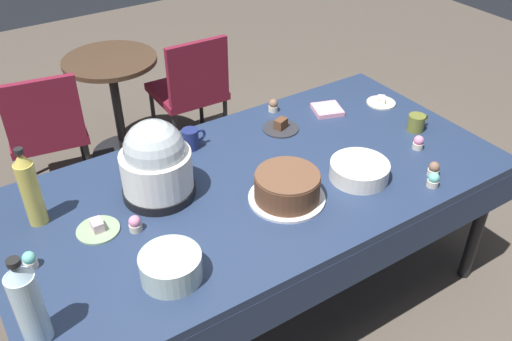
{
  "coord_description": "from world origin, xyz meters",
  "views": [
    {
      "loc": [
        -1.05,
        -1.61,
        2.17
      ],
      "look_at": [
        0.0,
        0.0,
        0.8
      ],
      "focal_mm": 38.74,
      "sensor_mm": 36.0,
      "label": 1
    }
  ],
  "objects_px": {
    "dessert_plate_cream": "(381,102)",
    "maroon_chair_right": "(191,87)",
    "maroon_chair_left": "(46,127)",
    "coffee_mug_navy": "(191,139)",
    "round_cafe_table": "(114,90)",
    "cupcake_cocoa": "(434,169)",
    "soda_bottle_water": "(28,303)",
    "frosted_layer_cake": "(287,187)",
    "cupcake_mint": "(135,224)",
    "dessert_plate_charcoal": "(281,127)",
    "glass_salad_bowl": "(171,267)",
    "cupcake_vanilla": "(418,143)",
    "coffee_mug_olive": "(417,123)",
    "soda_bottle_ginger_ale": "(30,189)",
    "cupcake_berry": "(433,180)",
    "potluck_table": "(256,191)",
    "dessert_plate_sage": "(98,228)",
    "slow_cooker": "(156,163)",
    "cupcake_rose": "(273,106)",
    "cupcake_lemon": "(30,260)",
    "ceramic_snack_bowl": "(359,170)"
  },
  "relations": [
    {
      "from": "potluck_table",
      "to": "maroon_chair_left",
      "type": "relative_size",
      "value": 2.59
    },
    {
      "from": "cupcake_rose",
      "to": "round_cafe_table",
      "type": "distance_m",
      "value": 1.29
    },
    {
      "from": "frosted_layer_cake",
      "to": "potluck_table",
      "type": "bearing_deg",
      "value": 100.5
    },
    {
      "from": "potluck_table",
      "to": "maroon_chair_left",
      "type": "height_order",
      "value": "maroon_chair_left"
    },
    {
      "from": "maroon_chair_right",
      "to": "frosted_layer_cake",
      "type": "bearing_deg",
      "value": -102.93
    },
    {
      "from": "potluck_table",
      "to": "cupcake_mint",
      "type": "xyz_separation_m",
      "value": [
        -0.57,
        -0.02,
        0.09
      ]
    },
    {
      "from": "slow_cooker",
      "to": "maroon_chair_right",
      "type": "bearing_deg",
      "value": 58.12
    },
    {
      "from": "soda_bottle_water",
      "to": "frosted_layer_cake",
      "type": "bearing_deg",
      "value": 7.64
    },
    {
      "from": "frosted_layer_cake",
      "to": "soda_bottle_ginger_ale",
      "type": "distance_m",
      "value": 0.99
    },
    {
      "from": "cupcake_cocoa",
      "to": "soda_bottle_ginger_ale",
      "type": "distance_m",
      "value": 1.66
    },
    {
      "from": "round_cafe_table",
      "to": "cupcake_cocoa",
      "type": "bearing_deg",
      "value": -70.45
    },
    {
      "from": "potluck_table",
      "to": "cupcake_cocoa",
      "type": "bearing_deg",
      "value": -30.4
    },
    {
      "from": "glass_salad_bowl",
      "to": "maroon_chair_left",
      "type": "xyz_separation_m",
      "value": [
        -0.01,
        1.73,
        -0.31
      ]
    },
    {
      "from": "dessert_plate_cream",
      "to": "dessert_plate_charcoal",
      "type": "distance_m",
      "value": 0.61
    },
    {
      "from": "ceramic_snack_bowl",
      "to": "coffee_mug_olive",
      "type": "xyz_separation_m",
      "value": [
        0.5,
        0.15,
        0.0
      ]
    },
    {
      "from": "coffee_mug_navy",
      "to": "cupcake_rose",
      "type": "bearing_deg",
      "value": 8.8
    },
    {
      "from": "coffee_mug_olive",
      "to": "soda_bottle_ginger_ale",
      "type": "bearing_deg",
      "value": 169.78
    },
    {
      "from": "cupcake_vanilla",
      "to": "cupcake_berry",
      "type": "bearing_deg",
      "value": -124.39
    },
    {
      "from": "coffee_mug_navy",
      "to": "cupcake_vanilla",
      "type": "bearing_deg",
      "value": -33.4
    },
    {
      "from": "frosted_layer_cake",
      "to": "cupcake_rose",
      "type": "xyz_separation_m",
      "value": [
        0.37,
        0.64,
        -0.03
      ]
    },
    {
      "from": "soda_bottle_ginger_ale",
      "to": "cupcake_vanilla",
      "type": "bearing_deg",
      "value": -15.04
    },
    {
      "from": "frosted_layer_cake",
      "to": "cupcake_berry",
      "type": "distance_m",
      "value": 0.63
    },
    {
      "from": "dessert_plate_charcoal",
      "to": "cupcake_cocoa",
      "type": "bearing_deg",
      "value": -63.77
    },
    {
      "from": "dessert_plate_sage",
      "to": "soda_bottle_water",
      "type": "bearing_deg",
      "value": -130.87
    },
    {
      "from": "cupcake_berry",
      "to": "cupcake_lemon",
      "type": "distance_m",
      "value": 1.62
    },
    {
      "from": "dessert_plate_cream",
      "to": "soda_bottle_water",
      "type": "relative_size",
      "value": 0.46
    },
    {
      "from": "dessert_plate_sage",
      "to": "maroon_chair_right",
      "type": "height_order",
      "value": "maroon_chair_right"
    },
    {
      "from": "soda_bottle_ginger_ale",
      "to": "round_cafe_table",
      "type": "xyz_separation_m",
      "value": [
        0.81,
        1.4,
        -0.41
      ]
    },
    {
      "from": "dessert_plate_cream",
      "to": "cupcake_berry",
      "type": "relative_size",
      "value": 2.27
    },
    {
      "from": "coffee_mug_olive",
      "to": "maroon_chair_right",
      "type": "relative_size",
      "value": 0.14
    },
    {
      "from": "dessert_plate_cream",
      "to": "coffee_mug_navy",
      "type": "bearing_deg",
      "value": 170.99
    },
    {
      "from": "dessert_plate_cream",
      "to": "cupcake_lemon",
      "type": "distance_m",
      "value": 1.91
    },
    {
      "from": "soda_bottle_water",
      "to": "coffee_mug_navy",
      "type": "xyz_separation_m",
      "value": [
        0.9,
        0.7,
        -0.11
      ]
    },
    {
      "from": "dessert_plate_cream",
      "to": "maroon_chair_right",
      "type": "bearing_deg",
      "value": 114.32
    },
    {
      "from": "coffee_mug_navy",
      "to": "round_cafe_table",
      "type": "relative_size",
      "value": 0.17
    },
    {
      "from": "cupcake_lemon",
      "to": "cupcake_vanilla",
      "type": "bearing_deg",
      "value": -6.7
    },
    {
      "from": "coffee_mug_olive",
      "to": "potluck_table",
      "type": "bearing_deg",
      "value": 174.82
    },
    {
      "from": "frosted_layer_cake",
      "to": "soda_bottle_ginger_ale",
      "type": "relative_size",
      "value": 0.94
    },
    {
      "from": "coffee_mug_olive",
      "to": "frosted_layer_cake",
      "type": "bearing_deg",
      "value": -173.28
    },
    {
      "from": "maroon_chair_left",
      "to": "coffee_mug_navy",
      "type": "bearing_deg",
      "value": -66.46
    },
    {
      "from": "slow_cooker",
      "to": "soda_bottle_water",
      "type": "bearing_deg",
      "value": -143.67
    },
    {
      "from": "dessert_plate_charcoal",
      "to": "coffee_mug_olive",
      "type": "distance_m",
      "value": 0.67
    },
    {
      "from": "potluck_table",
      "to": "dessert_plate_sage",
      "type": "xyz_separation_m",
      "value": [
        -0.69,
        0.06,
        0.07
      ]
    },
    {
      "from": "soda_bottle_water",
      "to": "maroon_chair_left",
      "type": "height_order",
      "value": "soda_bottle_water"
    },
    {
      "from": "cupcake_mint",
      "to": "coffee_mug_navy",
      "type": "xyz_separation_m",
      "value": [
        0.45,
        0.4,
        0.02
      ]
    },
    {
      "from": "dessert_plate_cream",
      "to": "dessert_plate_sage",
      "type": "height_order",
      "value": "dessert_plate_sage"
    },
    {
      "from": "cupcake_lemon",
      "to": "slow_cooker",
      "type": "bearing_deg",
      "value": 13.78
    },
    {
      "from": "glass_salad_bowl",
      "to": "soda_bottle_water",
      "type": "height_order",
      "value": "soda_bottle_water"
    },
    {
      "from": "cupcake_rose",
      "to": "round_cafe_table",
      "type": "relative_size",
      "value": 0.09
    },
    {
      "from": "soda_bottle_water",
      "to": "round_cafe_table",
      "type": "bearing_deg",
      "value": 63.71
    }
  ]
}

